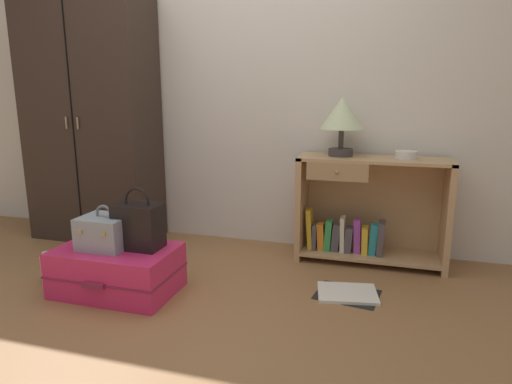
{
  "coord_description": "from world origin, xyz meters",
  "views": [
    {
      "loc": [
        1.05,
        -1.88,
        1.19
      ],
      "look_at": [
        0.26,
        0.83,
        0.55
      ],
      "focal_mm": 31.49,
      "sensor_mm": 36.0,
      "label": 1
    }
  ],
  "objects_px": {
    "bowl": "(406,155)",
    "bottle": "(48,269)",
    "wardrobe": "(92,121)",
    "suitcase_large": "(117,270)",
    "open_book_on_floor": "(347,293)",
    "train_case": "(105,232)",
    "bookshelf": "(366,212)",
    "handbag": "(139,226)",
    "table_lamp": "(342,116)"
  },
  "relations": [
    {
      "from": "suitcase_large",
      "to": "bowl",
      "type": "bearing_deg",
      "value": 30.0
    },
    {
      "from": "train_case",
      "to": "open_book_on_floor",
      "type": "xyz_separation_m",
      "value": [
        1.39,
        0.35,
        -0.37
      ]
    },
    {
      "from": "table_lamp",
      "to": "suitcase_large",
      "type": "xyz_separation_m",
      "value": [
        -1.2,
        -0.97,
        -0.88
      ]
    },
    {
      "from": "handbag",
      "to": "bottle",
      "type": "distance_m",
      "value": 0.71
    },
    {
      "from": "table_lamp",
      "to": "bottle",
      "type": "xyz_separation_m",
      "value": [
        -1.69,
        -0.99,
        -0.92
      ]
    },
    {
      "from": "bowl",
      "to": "open_book_on_floor",
      "type": "relative_size",
      "value": 0.35
    },
    {
      "from": "bookshelf",
      "to": "open_book_on_floor",
      "type": "distance_m",
      "value": 0.71
    },
    {
      "from": "bookshelf",
      "to": "bottle",
      "type": "xyz_separation_m",
      "value": [
        -1.89,
        -0.98,
        -0.26
      ]
    },
    {
      "from": "table_lamp",
      "to": "bowl",
      "type": "relative_size",
      "value": 2.87
    },
    {
      "from": "handbag",
      "to": "table_lamp",
      "type": "bearing_deg",
      "value": 40.89
    },
    {
      "from": "train_case",
      "to": "open_book_on_floor",
      "type": "bearing_deg",
      "value": 14.17
    },
    {
      "from": "handbag",
      "to": "bottle",
      "type": "height_order",
      "value": "handbag"
    },
    {
      "from": "table_lamp",
      "to": "handbag",
      "type": "xyz_separation_m",
      "value": [
        -1.06,
        -0.92,
        -0.6
      ]
    },
    {
      "from": "bowl",
      "to": "bottle",
      "type": "distance_m",
      "value": 2.43
    },
    {
      "from": "handbag",
      "to": "bottle",
      "type": "xyz_separation_m",
      "value": [
        -0.63,
        -0.06,
        -0.32
      ]
    },
    {
      "from": "bookshelf",
      "to": "suitcase_large",
      "type": "distance_m",
      "value": 1.7
    },
    {
      "from": "suitcase_large",
      "to": "handbag",
      "type": "height_order",
      "value": "handbag"
    },
    {
      "from": "table_lamp",
      "to": "wardrobe",
      "type": "bearing_deg",
      "value": -178.03
    },
    {
      "from": "wardrobe",
      "to": "open_book_on_floor",
      "type": "relative_size",
      "value": 4.77
    },
    {
      "from": "bowl",
      "to": "open_book_on_floor",
      "type": "distance_m",
      "value": 1.01
    },
    {
      "from": "wardrobe",
      "to": "handbag",
      "type": "distance_m",
      "value": 1.35
    },
    {
      "from": "suitcase_large",
      "to": "bottle",
      "type": "bearing_deg",
      "value": -178.04
    },
    {
      "from": "bookshelf",
      "to": "open_book_on_floor",
      "type": "height_order",
      "value": "bookshelf"
    },
    {
      "from": "suitcase_large",
      "to": "train_case",
      "type": "relative_size",
      "value": 2.54
    },
    {
      "from": "bottle",
      "to": "wardrobe",
      "type": "bearing_deg",
      "value": 106.14
    },
    {
      "from": "table_lamp",
      "to": "open_book_on_floor",
      "type": "distance_m",
      "value": 1.2
    },
    {
      "from": "bookshelf",
      "to": "handbag",
      "type": "xyz_separation_m",
      "value": [
        -1.26,
        -0.91,
        0.06
      ]
    },
    {
      "from": "bookshelf",
      "to": "open_book_on_floor",
      "type": "relative_size",
      "value": 2.55
    },
    {
      "from": "handbag",
      "to": "wardrobe",
      "type": "bearing_deg",
      "value": 136.32
    },
    {
      "from": "bowl",
      "to": "open_book_on_floor",
      "type": "height_order",
      "value": "bowl"
    },
    {
      "from": "bottle",
      "to": "suitcase_large",
      "type": "bearing_deg",
      "value": 1.96
    },
    {
      "from": "wardrobe",
      "to": "open_book_on_floor",
      "type": "distance_m",
      "value": 2.36
    },
    {
      "from": "wardrobe",
      "to": "suitcase_large",
      "type": "xyz_separation_m",
      "value": [
        0.76,
        -0.9,
        -0.81
      ]
    },
    {
      "from": "train_case",
      "to": "open_book_on_floor",
      "type": "distance_m",
      "value": 1.48
    },
    {
      "from": "bowl",
      "to": "suitcase_large",
      "type": "xyz_separation_m",
      "value": [
        -1.63,
        -0.94,
        -0.63
      ]
    },
    {
      "from": "bowl",
      "to": "open_book_on_floor",
      "type": "xyz_separation_m",
      "value": [
        -0.3,
        -0.6,
        -0.76
      ]
    },
    {
      "from": "handbag",
      "to": "open_book_on_floor",
      "type": "relative_size",
      "value": 0.92
    },
    {
      "from": "table_lamp",
      "to": "bottle",
      "type": "relative_size",
      "value": 1.98
    },
    {
      "from": "suitcase_large",
      "to": "handbag",
      "type": "bearing_deg",
      "value": 19.56
    },
    {
      "from": "train_case",
      "to": "bottle",
      "type": "height_order",
      "value": "train_case"
    },
    {
      "from": "bowl",
      "to": "suitcase_large",
      "type": "bearing_deg",
      "value": -150.0
    },
    {
      "from": "table_lamp",
      "to": "train_case",
      "type": "distance_m",
      "value": 1.72
    },
    {
      "from": "bowl",
      "to": "train_case",
      "type": "relative_size",
      "value": 0.5
    },
    {
      "from": "bowl",
      "to": "bookshelf",
      "type": "bearing_deg",
      "value": 175.92
    },
    {
      "from": "train_case",
      "to": "handbag",
      "type": "height_order",
      "value": "handbag"
    },
    {
      "from": "bottle",
      "to": "open_book_on_floor",
      "type": "bearing_deg",
      "value": 11.16
    },
    {
      "from": "bookshelf",
      "to": "table_lamp",
      "type": "distance_m",
      "value": 0.69
    },
    {
      "from": "handbag",
      "to": "bookshelf",
      "type": "bearing_deg",
      "value": 35.95
    },
    {
      "from": "table_lamp",
      "to": "bowl",
      "type": "distance_m",
      "value": 0.5
    },
    {
      "from": "wardrobe",
      "to": "train_case",
      "type": "bearing_deg",
      "value": -52.32
    }
  ]
}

